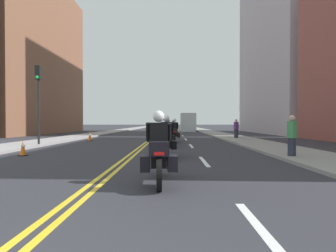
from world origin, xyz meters
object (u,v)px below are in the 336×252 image
(motorcycle_5, at_px, (173,130))
(motorcycle_6, at_px, (173,129))
(motorcycle_2, at_px, (167,135))
(pedestrian_1, at_px, (292,136))
(pedestrian_0, at_px, (236,129))
(motorcycle_1, at_px, (166,140))
(traffic_light_near, at_px, (38,91))
(traffic_cone_2, at_px, (23,148))
(motorcycle_0, at_px, (159,153))
(motorcycle_4, at_px, (169,130))
(parked_truck, at_px, (188,123))
(motorcycle_3, at_px, (174,133))
(traffic_cone_1, at_px, (90,136))

(motorcycle_5, distance_m, motorcycle_6, 4.10)
(motorcycle_2, bearing_deg, pedestrian_1, -47.20)
(pedestrian_0, height_order, pedestrian_1, pedestrian_0)
(motorcycle_1, bearing_deg, traffic_light_near, 145.30)
(traffic_light_near, bearing_deg, motorcycle_5, 55.43)
(traffic_cone_2, bearing_deg, motorcycle_0, -39.80)
(traffic_cone_2, bearing_deg, pedestrian_1, -4.42)
(motorcycle_2, distance_m, pedestrian_0, 8.93)
(motorcycle_0, xyz_separation_m, motorcycle_1, (0.07, 4.55, -0.01))
(motorcycle_6, relative_size, pedestrian_0, 1.35)
(motorcycle_4, relative_size, parked_truck, 0.34)
(motorcycle_0, distance_m, motorcycle_3, 12.18)
(motorcycle_3, height_order, pedestrian_0, motorcycle_3)
(traffic_cone_1, bearing_deg, motorcycle_3, -14.22)
(pedestrian_0, bearing_deg, pedestrian_1, 50.86)
(motorcycle_0, xyz_separation_m, motorcycle_4, (0.02, 16.68, 0.01))
(motorcycle_1, height_order, motorcycle_3, motorcycle_3)
(motorcycle_2, relative_size, traffic_light_near, 0.49)
(motorcycle_5, distance_m, pedestrian_0, 7.01)
(motorcycle_5, bearing_deg, traffic_cone_2, -109.49)
(pedestrian_0, distance_m, pedestrian_1, 11.74)
(motorcycle_1, bearing_deg, pedestrian_1, -9.26)
(motorcycle_1, xyz_separation_m, pedestrian_1, (4.68, -0.53, 0.18))
(motorcycle_2, distance_m, motorcycle_4, 7.94)
(pedestrian_0, relative_size, pedestrian_1, 1.01)
(motorcycle_4, bearing_deg, traffic_light_near, -137.90)
(motorcycle_1, bearing_deg, parked_truck, 82.22)
(motorcycle_3, bearing_deg, motorcycle_5, 89.19)
(motorcycle_1, xyz_separation_m, parked_truck, (2.74, 31.43, 0.61))
(traffic_light_near, distance_m, pedestrian_1, 13.39)
(motorcycle_5, height_order, traffic_light_near, traffic_light_near)
(motorcycle_3, xyz_separation_m, motorcycle_5, (-0.08, 8.28, 0.00))
(motorcycle_1, relative_size, motorcycle_3, 0.98)
(traffic_cone_1, bearing_deg, traffic_light_near, -108.21)
(motorcycle_3, height_order, motorcycle_4, motorcycle_4)
(traffic_light_near, height_order, parked_truck, traffic_light_near)
(motorcycle_6, xyz_separation_m, traffic_light_near, (-7.78, -15.37, 2.54))
(motorcycle_5, xyz_separation_m, pedestrian_1, (4.37, -16.43, 0.18))
(traffic_light_near, bearing_deg, motorcycle_3, 20.87)
(motorcycle_1, relative_size, motorcycle_4, 0.96)
(motorcycle_0, xyz_separation_m, traffic_cone_2, (-5.80, 4.83, -0.36))
(pedestrian_0, height_order, parked_truck, parked_truck)
(motorcycle_5, relative_size, pedestrian_0, 1.27)
(traffic_cone_1, relative_size, pedestrian_0, 0.43)
(motorcycle_2, distance_m, traffic_cone_2, 7.00)
(traffic_cone_2, bearing_deg, motorcycle_4, 63.83)
(motorcycle_5, bearing_deg, motorcycle_2, -89.75)
(traffic_cone_1, distance_m, pedestrian_0, 11.61)
(motorcycle_5, xyz_separation_m, traffic_cone_2, (-6.18, -15.62, -0.35))
(motorcycle_0, relative_size, traffic_cone_1, 3.07)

